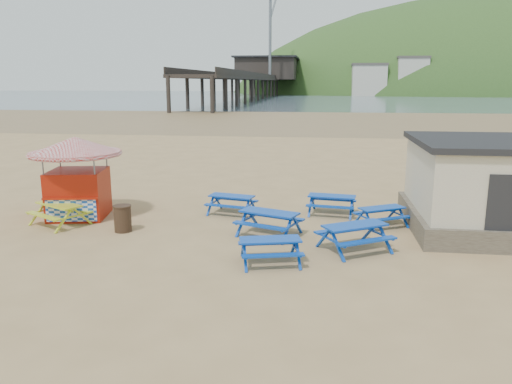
# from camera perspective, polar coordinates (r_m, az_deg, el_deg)

# --- Properties ---
(ground) EXTENTS (400.00, 400.00, 0.00)m
(ground) POSITION_cam_1_polar(r_m,az_deg,el_deg) (17.71, -4.72, -4.09)
(ground) COLOR tan
(ground) RESTS_ON ground
(wet_sand) EXTENTS (400.00, 400.00, 0.00)m
(wet_sand) POSITION_cam_1_polar(r_m,az_deg,el_deg) (71.85, 4.58, 8.40)
(wet_sand) COLOR olive
(wet_sand) RESTS_ON ground
(sea) EXTENTS (400.00, 400.00, 0.00)m
(sea) POSITION_cam_1_polar(r_m,az_deg,el_deg) (186.69, 6.45, 10.83)
(sea) COLOR #475965
(sea) RESTS_ON ground
(picnic_table_blue_a) EXTENTS (2.00, 1.74, 0.73)m
(picnic_table_blue_a) POSITION_cam_1_polar(r_m,az_deg,el_deg) (19.46, -2.79, -1.43)
(picnic_table_blue_a) COLOR navy
(picnic_table_blue_a) RESTS_ON ground
(picnic_table_blue_b) EXTENTS (1.97, 1.68, 0.75)m
(picnic_table_blue_b) POSITION_cam_1_polar(r_m,az_deg,el_deg) (19.54, 8.63, -1.46)
(picnic_table_blue_b) COLOR navy
(picnic_table_blue_b) RESTS_ON ground
(picnic_table_blue_c) EXTENTS (2.05, 1.92, 0.68)m
(picnic_table_blue_c) POSITION_cam_1_polar(r_m,az_deg,el_deg) (18.35, 14.14, -2.73)
(picnic_table_blue_c) COLOR navy
(picnic_table_blue_c) RESTS_ON ground
(picnic_table_blue_d) EXTENTS (2.38, 2.16, 0.81)m
(picnic_table_blue_d) POSITION_cam_1_polar(r_m,az_deg,el_deg) (16.72, 1.52, -3.59)
(picnic_table_blue_d) COLOR navy
(picnic_table_blue_d) RESTS_ON ground
(picnic_table_blue_e) EXTENTS (2.00, 1.76, 0.72)m
(picnic_table_blue_e) POSITION_cam_1_polar(r_m,az_deg,el_deg) (14.20, 1.62, -6.74)
(picnic_table_blue_e) COLOR navy
(picnic_table_blue_e) RESTS_ON ground
(picnic_table_blue_f) EXTENTS (2.49, 2.36, 0.82)m
(picnic_table_blue_f) POSITION_cam_1_polar(r_m,az_deg,el_deg) (15.50, 11.18, -5.12)
(picnic_table_blue_f) COLOR navy
(picnic_table_blue_f) RESTS_ON ground
(picnic_table_yellow) EXTENTS (2.36, 2.22, 0.78)m
(picnic_table_yellow) POSITION_cam_1_polar(r_m,az_deg,el_deg) (19.24, -21.53, -2.37)
(picnic_table_yellow) COLOR #9CBE15
(picnic_table_yellow) RESTS_ON ground
(ice_cream_kiosk) EXTENTS (3.97, 3.97, 3.06)m
(ice_cream_kiosk) POSITION_cam_1_polar(r_m,az_deg,el_deg) (19.83, -19.82, 2.71)
(ice_cream_kiosk) COLOR #971708
(ice_cream_kiosk) RESTS_ON ground
(litter_bin) EXTENTS (0.63, 0.63, 0.92)m
(litter_bin) POSITION_cam_1_polar(r_m,az_deg,el_deg) (17.70, -15.00, -2.91)
(litter_bin) COLOR #3D271C
(litter_bin) RESTS_ON ground
(pier) EXTENTS (24.00, 220.00, 39.29)m
(pier) POSITION_cam_1_polar(r_m,az_deg,el_deg) (196.01, 1.14, 12.57)
(pier) COLOR black
(pier) RESTS_ON ground
(headland_town) EXTENTS (264.00, 144.00, 108.00)m
(headland_town) POSITION_cam_1_polar(r_m,az_deg,el_deg) (261.40, 27.00, 7.83)
(headland_town) COLOR #2D4C1E
(headland_town) RESTS_ON ground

